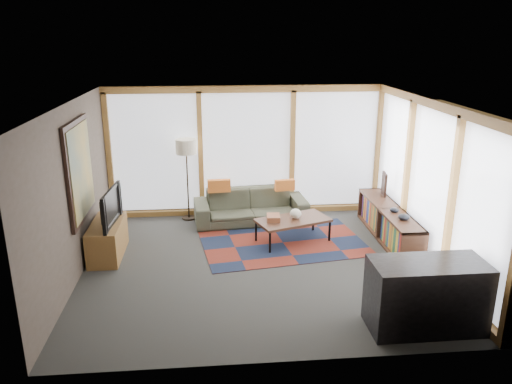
{
  "coord_description": "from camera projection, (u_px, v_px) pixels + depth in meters",
  "views": [
    {
      "loc": [
        -0.7,
        -7.25,
        3.55
      ],
      "look_at": [
        0.0,
        0.4,
        1.1
      ],
      "focal_mm": 35.0,
      "sensor_mm": 36.0,
      "label": 1
    }
  ],
  "objects": [
    {
      "name": "bookshelf",
      "position": [
        389.0,
        224.0,
        8.93
      ],
      "size": [
        0.43,
        2.36,
        0.59
      ],
      "primitive_type": null,
      "color": "#342012",
      "rests_on": "ground"
    },
    {
      "name": "bar_counter",
      "position": [
        426.0,
        295.0,
        6.19
      ],
      "size": [
        1.42,
        0.67,
        0.89
      ],
      "primitive_type": "cube",
      "rotation": [
        0.0,
        0.0,
        0.0
      ],
      "color": "black",
      "rests_on": "ground"
    },
    {
      "name": "coffee_table",
      "position": [
        293.0,
        230.0,
        8.85
      ],
      "size": [
        1.41,
        1.02,
        0.42
      ],
      "primitive_type": null,
      "rotation": [
        0.0,
        0.0,
        0.35
      ],
      "color": "#342012",
      "rests_on": "ground"
    },
    {
      "name": "floor_lamp",
      "position": [
        187.0,
        180.0,
        9.77
      ],
      "size": [
        0.41,
        0.41,
        1.62
      ],
      "primitive_type": null,
      "color": "black",
      "rests_on": "ground"
    },
    {
      "name": "pillow_right",
      "position": [
        285.0,
        185.0,
        9.66
      ],
      "size": [
        0.4,
        0.17,
        0.21
      ],
      "primitive_type": "cube",
      "rotation": [
        0.0,
        0.0,
        0.14
      ],
      "color": "#CB6525",
      "rests_on": "sofa"
    },
    {
      "name": "rug",
      "position": [
        283.0,
        243.0,
        8.84
      ],
      "size": [
        3.04,
        2.19,
        0.01
      ],
      "primitive_type": "cube",
      "rotation": [
        0.0,
        0.0,
        0.15
      ],
      "color": "maroon",
      "rests_on": "ground"
    },
    {
      "name": "book_stack",
      "position": [
        273.0,
        218.0,
        8.73
      ],
      "size": [
        0.25,
        0.3,
        0.09
      ],
      "primitive_type": "cube",
      "rotation": [
        0.0,
        0.0,
        -0.08
      ],
      "color": "brown",
      "rests_on": "coffee_table"
    },
    {
      "name": "room_envelope",
      "position": [
        285.0,
        162.0,
        8.12
      ],
      "size": [
        5.52,
        5.02,
        2.62
      ],
      "color": "#43382F",
      "rests_on": "ground"
    },
    {
      "name": "shelf_picture",
      "position": [
        384.0,
        184.0,
        9.5
      ],
      "size": [
        0.09,
        0.34,
        0.44
      ],
      "primitive_type": "cube",
      "rotation": [
        0.0,
        0.0,
        -0.16
      ],
      "color": "black",
      "rests_on": "bookshelf"
    },
    {
      "name": "television",
      "position": [
        105.0,
        207.0,
        8.05
      ],
      "size": [
        0.22,
        1.04,
        0.59
      ],
      "primitive_type": "imported",
      "rotation": [
        0.0,
        0.0,
        1.49
      ],
      "color": "black",
      "rests_on": "tv_console"
    },
    {
      "name": "ground",
      "position": [
        258.0,
        265.0,
        8.02
      ],
      "size": [
        5.5,
        5.5,
        0.0
      ],
      "primitive_type": "plane",
      "color": "#2D2E2B",
      "rests_on": "ground"
    },
    {
      "name": "tv_console",
      "position": [
        108.0,
        239.0,
        8.27
      ],
      "size": [
        0.48,
        1.16,
        0.58
      ],
      "primitive_type": "cube",
      "color": "brown",
      "rests_on": "ground"
    },
    {
      "name": "sofa",
      "position": [
        251.0,
        206.0,
        9.75
      ],
      "size": [
        2.25,
        1.04,
        0.64
      ],
      "primitive_type": "imported",
      "rotation": [
        0.0,
        0.0,
        0.09
      ],
      "color": "#343929",
      "rests_on": "ground"
    },
    {
      "name": "pillow_left",
      "position": [
        219.0,
        186.0,
        9.57
      ],
      "size": [
        0.45,
        0.16,
        0.24
      ],
      "primitive_type": "cube",
      "rotation": [
        0.0,
        0.0,
        0.07
      ],
      "color": "#CB6525",
      "rests_on": "sofa"
    },
    {
      "name": "bowl_b",
      "position": [
        394.0,
        210.0,
        8.63
      ],
      "size": [
        0.18,
        0.18,
        0.08
      ],
      "primitive_type": "ellipsoid",
      "rotation": [
        0.0,
        0.0,
        -0.16
      ],
      "color": "black",
      "rests_on": "bookshelf"
    },
    {
      "name": "vase",
      "position": [
        296.0,
        214.0,
        8.8
      ],
      "size": [
        0.22,
        0.22,
        0.18
      ],
      "primitive_type": "ellipsoid",
      "rotation": [
        0.0,
        0.0,
        0.1
      ],
      "color": "beige",
      "rests_on": "coffee_table"
    },
    {
      "name": "bowl_a",
      "position": [
        404.0,
        217.0,
        8.28
      ],
      "size": [
        0.23,
        0.23,
        0.1
      ],
      "primitive_type": "ellipsoid",
      "rotation": [
        0.0,
        0.0,
        -0.22
      ],
      "color": "black",
      "rests_on": "bookshelf"
    }
  ]
}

